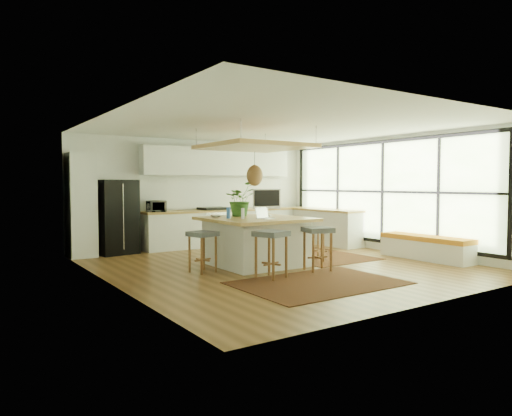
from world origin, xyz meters
TOP-DOWN VIEW (x-y plane):
  - floor at (0.00, 0.00)m, footprint 7.00×7.00m
  - ceiling at (0.00, 0.00)m, footprint 7.00×7.00m
  - wall_back at (0.00, 3.50)m, footprint 6.50×0.00m
  - wall_front at (0.00, -3.50)m, footprint 6.50×0.00m
  - wall_left at (-3.25, 0.00)m, footprint 0.00×7.00m
  - wall_right at (3.25, 0.00)m, footprint 0.00×7.00m
  - window_wall at (3.22, 0.00)m, footprint 0.10×6.20m
  - pantry at (-2.95, 3.18)m, footprint 0.55×0.60m
  - back_counter_base at (0.55, 3.18)m, footprint 4.20×0.60m
  - back_counter_top at (0.55, 3.18)m, footprint 4.24×0.64m
  - backsplash at (0.55, 3.48)m, footprint 4.20×0.02m
  - upper_cabinets at (0.55, 3.32)m, footprint 4.20×0.34m
  - range at (0.30, 3.18)m, footprint 0.76×0.62m
  - right_counter_base at (2.93, 2.00)m, footprint 0.60×2.50m
  - right_counter_top at (2.93, 2.00)m, footprint 0.64×2.54m
  - window_bench at (2.95, -1.20)m, footprint 0.52×2.00m
  - ceiling_panel at (-0.30, 0.40)m, footprint 1.86×1.86m
  - rug_near at (-0.48, -1.71)m, footprint 2.60×1.80m
  - rug_right at (1.37, 0.57)m, footprint 1.80×2.60m
  - fridge at (-2.19, 3.19)m, footprint 0.92×0.76m
  - island at (-0.37, 0.25)m, footprint 1.85×1.85m
  - stool_near_left at (-0.89, -0.98)m, footprint 0.59×0.59m
  - stool_near_right at (0.22, -0.89)m, footprint 0.57×0.57m
  - stool_right_front at (1.03, -0.07)m, footprint 0.49×0.49m
  - stool_right_back at (0.88, 0.64)m, footprint 0.44×0.44m
  - stool_left_side at (-1.59, 0.14)m, footprint 0.52×0.52m
  - laptop at (-0.38, -0.11)m, footprint 0.38×0.39m
  - monitor at (0.08, 0.53)m, footprint 0.64×0.37m
  - microwave at (-1.25, 3.16)m, footprint 0.54×0.41m
  - island_plant at (-0.43, 0.74)m, footprint 0.77×0.82m
  - island_bowl at (-1.00, 0.73)m, footprint 0.23×0.23m
  - island_bottle_0 at (-0.92, 0.35)m, footprint 0.07×0.07m
  - island_bottle_1 at (-0.77, 0.10)m, footprint 0.07×0.07m

SIDE VIEW (x-z plane):
  - floor at x=0.00m, z-range 0.00..0.00m
  - rug_near at x=-0.48m, z-range 0.00..0.01m
  - rug_right at x=1.37m, z-range 0.00..0.01m
  - window_bench at x=2.95m, z-range 0.00..0.50m
  - stool_near_left at x=-0.89m, z-range -0.05..0.76m
  - stool_near_right at x=0.22m, z-range -0.04..0.75m
  - stool_right_front at x=1.03m, z-range 0.03..0.68m
  - stool_right_back at x=0.88m, z-range 0.03..0.68m
  - stool_left_side at x=-1.59m, z-range -0.01..0.72m
  - back_counter_base at x=0.55m, z-range 0.00..0.88m
  - right_counter_base at x=2.93m, z-range 0.00..0.88m
  - island at x=-0.37m, z-range 0.00..0.93m
  - range at x=0.30m, z-range 0.00..1.00m
  - back_counter_top at x=0.55m, z-range 0.88..0.93m
  - right_counter_top at x=2.93m, z-range 0.88..0.93m
  - fridge at x=-2.19m, z-range 0.09..1.76m
  - island_bowl at x=-1.00m, z-range 0.93..0.98m
  - island_bottle_0 at x=-0.92m, z-range 0.93..1.12m
  - island_bottle_1 at x=-0.77m, z-range 0.93..1.12m
  - laptop at x=-0.38m, z-range 0.93..1.17m
  - microwave at x=-1.25m, z-range 0.92..1.25m
  - pantry at x=-2.95m, z-range 0.00..2.25m
  - monitor at x=0.08m, z-range 0.91..1.47m
  - island_plant at x=-0.43m, z-range 0.93..1.47m
  - wall_back at x=0.00m, z-range -1.90..4.60m
  - wall_front at x=0.00m, z-range -1.90..4.60m
  - wall_left at x=-3.25m, z-range -2.15..4.85m
  - wall_right at x=3.25m, z-range -2.15..4.85m
  - backsplash at x=0.55m, z-range 0.95..1.75m
  - window_wall at x=3.22m, z-range 0.10..2.70m
  - ceiling_panel at x=-0.30m, z-range 1.65..2.45m
  - upper_cabinets at x=0.55m, z-range 1.80..2.50m
  - ceiling at x=0.00m, z-range 2.70..2.70m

